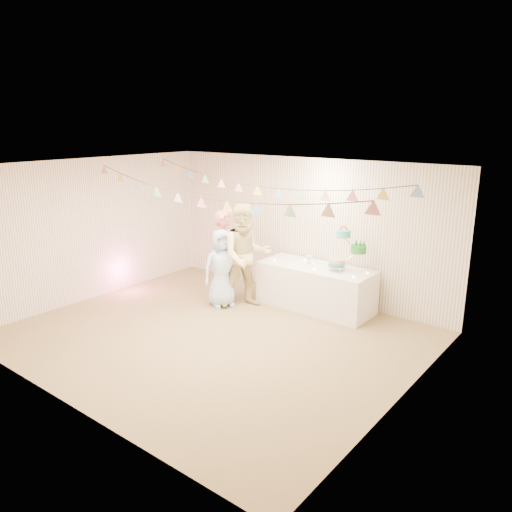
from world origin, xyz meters
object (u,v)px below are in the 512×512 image
Objects in this scene: table at (316,287)px; cake_stand at (347,251)px; person_adult_a at (225,256)px; person_adult_b at (246,256)px; person_child at (222,268)px.

table is 0.92m from cake_stand.
person_adult_b is at bearing -88.07° from person_adult_a.
table is 1.70m from person_child.
cake_stand is 2.20m from person_child.
person_adult_a reaches higher than table.
person_adult_b is 1.33× the size of person_child.
table is at bearing -174.81° from cake_stand.
person_adult_a is at bearing 121.78° from person_adult_b.
table is 1.22× the size of person_adult_a.
cake_stand is 0.39× the size of person_adult_b.
table is 1.46× the size of person_child.
cake_stand is at bearing 5.19° from table.
person_child is (0.18, -0.28, -0.14)m from person_adult_a.
person_child is (-1.38, -0.93, 0.32)m from table.
person_child is at bearing -140.25° from person_adult_a.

